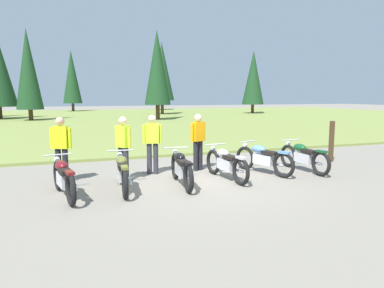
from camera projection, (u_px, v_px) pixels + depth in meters
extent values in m
plane|color=gray|center=(200.00, 181.00, 9.08)|extent=(140.00, 140.00, 0.00)
cube|color=olive|center=(102.00, 119.00, 33.11)|extent=(80.00, 44.00, 0.10)
cylinder|color=#47331E|center=(73.00, 108.00, 48.49)|extent=(0.36, 0.36, 1.18)
cone|color=#193D1E|center=(72.00, 77.00, 47.92)|extent=(2.53, 2.53, 7.17)
cylinder|color=#47331E|center=(162.00, 105.00, 54.02)|extent=(0.36, 0.36, 1.46)
cone|color=#193D1E|center=(162.00, 87.00, 53.64)|extent=(2.76, 2.76, 4.14)
cylinder|color=#47331E|center=(252.00, 109.00, 42.74)|extent=(0.36, 0.36, 1.17)
cone|color=#193D1E|center=(253.00, 78.00, 42.23)|extent=(2.62, 2.62, 6.37)
cylinder|color=#47331E|center=(0.00, 113.00, 32.13)|extent=(0.36, 0.36, 1.24)
cylinder|color=#47331E|center=(158.00, 113.00, 31.21)|extent=(0.36, 0.36, 1.42)
cone|color=#193D1E|center=(157.00, 68.00, 30.68)|extent=(2.29, 2.29, 6.45)
cylinder|color=#47331E|center=(31.00, 115.00, 30.35)|extent=(0.36, 0.36, 1.04)
cone|color=#193D1E|center=(28.00, 69.00, 29.82)|extent=(2.23, 2.23, 6.80)
cylinder|color=#47331E|center=(162.00, 108.00, 40.56)|extent=(0.36, 0.36, 1.69)
cone|color=#193D1E|center=(162.00, 71.00, 40.00)|extent=(2.76, 2.76, 6.55)
torus|color=black|center=(58.00, 176.00, 8.19)|extent=(0.23, 0.71, 0.70)
torus|color=black|center=(71.00, 189.00, 6.99)|extent=(0.23, 0.71, 0.70)
cube|color=silver|center=(64.00, 180.00, 7.58)|extent=(0.32, 0.67, 0.28)
ellipsoid|color=maroon|center=(61.00, 166.00, 7.70)|extent=(0.35, 0.52, 0.22)
cube|color=black|center=(65.00, 172.00, 7.36)|extent=(0.31, 0.51, 0.10)
cube|color=maroon|center=(70.00, 173.00, 6.95)|extent=(0.20, 0.34, 0.06)
cylinder|color=silver|center=(58.00, 155.00, 8.03)|extent=(0.61, 0.15, 0.03)
sphere|color=silver|center=(57.00, 159.00, 8.15)|extent=(0.14, 0.14, 0.14)
cylinder|color=silver|center=(74.00, 186.00, 7.41)|extent=(0.17, 0.55, 0.07)
torus|color=black|center=(120.00, 170.00, 8.82)|extent=(0.15, 0.71, 0.70)
torus|color=black|center=(125.00, 183.00, 7.48)|extent=(0.15, 0.71, 0.70)
cube|color=silver|center=(122.00, 174.00, 8.14)|extent=(0.25, 0.65, 0.28)
ellipsoid|color=brown|center=(122.00, 161.00, 8.27)|extent=(0.30, 0.50, 0.22)
cube|color=black|center=(123.00, 166.00, 7.90)|extent=(0.26, 0.50, 0.10)
cube|color=brown|center=(125.00, 168.00, 7.43)|extent=(0.16, 0.33, 0.06)
cylinder|color=silver|center=(120.00, 150.00, 8.65)|extent=(0.62, 0.08, 0.03)
sphere|color=silver|center=(120.00, 155.00, 8.78)|extent=(0.14, 0.14, 0.14)
cylinder|color=silver|center=(130.00, 181.00, 7.90)|extent=(0.11, 0.55, 0.07)
torus|color=black|center=(175.00, 166.00, 9.29)|extent=(0.16, 0.71, 0.70)
torus|color=black|center=(188.00, 178.00, 7.95)|extent=(0.16, 0.71, 0.70)
cube|color=silver|center=(181.00, 170.00, 8.61)|extent=(0.25, 0.65, 0.28)
ellipsoid|color=black|center=(180.00, 157.00, 8.75)|extent=(0.30, 0.50, 0.22)
cube|color=black|center=(183.00, 162.00, 8.37)|extent=(0.26, 0.50, 0.10)
cube|color=black|center=(188.00, 163.00, 7.90)|extent=(0.17, 0.33, 0.06)
cylinder|color=silver|center=(176.00, 148.00, 9.13)|extent=(0.62, 0.08, 0.03)
sphere|color=silver|center=(175.00, 152.00, 9.26)|extent=(0.14, 0.14, 0.14)
cylinder|color=silver|center=(190.00, 176.00, 8.38)|extent=(0.12, 0.55, 0.07)
torus|color=black|center=(213.00, 162.00, 9.89)|extent=(0.17, 0.71, 0.70)
torus|color=black|center=(241.00, 171.00, 8.64)|extent=(0.17, 0.71, 0.70)
cube|color=silver|center=(226.00, 164.00, 9.26)|extent=(0.26, 0.66, 0.28)
ellipsoid|color=#B7B7BC|center=(223.00, 153.00, 9.38)|extent=(0.31, 0.50, 0.22)
cube|color=black|center=(231.00, 158.00, 9.03)|extent=(0.27, 0.50, 0.10)
cube|color=#B7B7BC|center=(241.00, 158.00, 8.59)|extent=(0.17, 0.33, 0.06)
cylinder|color=silver|center=(215.00, 144.00, 9.73)|extent=(0.62, 0.10, 0.03)
sphere|color=silver|center=(213.00, 148.00, 9.86)|extent=(0.14, 0.14, 0.14)
cylinder|color=silver|center=(237.00, 170.00, 9.06)|extent=(0.13, 0.55, 0.07)
torus|color=black|center=(245.00, 158.00, 10.52)|extent=(0.32, 0.69, 0.70)
torus|color=black|center=(284.00, 165.00, 9.44)|extent=(0.32, 0.69, 0.70)
cube|color=silver|center=(263.00, 160.00, 9.97)|extent=(0.40, 0.67, 0.28)
ellipsoid|color=#598CC6|center=(259.00, 149.00, 10.07)|extent=(0.40, 0.54, 0.22)
cube|color=black|center=(270.00, 153.00, 9.77)|extent=(0.36, 0.53, 0.10)
cube|color=#598CC6|center=(284.00, 153.00, 9.39)|extent=(0.24, 0.35, 0.06)
cylinder|color=silver|center=(248.00, 141.00, 10.38)|extent=(0.60, 0.23, 0.03)
sphere|color=silver|center=(245.00, 145.00, 10.49)|extent=(0.14, 0.14, 0.14)
cylinder|color=silver|center=(275.00, 164.00, 9.84)|extent=(0.24, 0.54, 0.07)
torus|color=black|center=(288.00, 156.00, 10.90)|extent=(0.14, 0.70, 0.70)
torus|color=black|center=(321.00, 164.00, 9.63)|extent=(0.14, 0.70, 0.70)
cube|color=silver|center=(304.00, 158.00, 10.26)|extent=(0.24, 0.65, 0.28)
ellipsoid|color=#144C23|center=(300.00, 148.00, 10.38)|extent=(0.29, 0.50, 0.22)
cube|color=black|center=(309.00, 151.00, 10.03)|extent=(0.25, 0.49, 0.10)
cube|color=#144C23|center=(322.00, 151.00, 9.58)|extent=(0.16, 0.33, 0.06)
cylinder|color=silver|center=(291.00, 140.00, 10.74)|extent=(0.62, 0.07, 0.03)
sphere|color=silver|center=(288.00, 144.00, 10.86)|extent=(0.14, 0.14, 0.14)
cylinder|color=silver|center=(314.00, 163.00, 10.05)|extent=(0.11, 0.55, 0.07)
cylinder|color=black|center=(200.00, 155.00, 10.44)|extent=(0.14, 0.14, 0.88)
cylinder|color=black|center=(196.00, 156.00, 10.33)|extent=(0.14, 0.14, 0.88)
cube|color=orange|center=(198.00, 131.00, 10.29)|extent=(0.42, 0.34, 0.56)
sphere|color=beige|center=(198.00, 118.00, 10.23)|extent=(0.22, 0.22, 0.22)
cylinder|color=orange|center=(204.00, 132.00, 10.44)|extent=(0.09, 0.09, 0.52)
cylinder|color=orange|center=(192.00, 133.00, 10.14)|extent=(0.09, 0.09, 0.52)
cylinder|color=#2D2D38|center=(126.00, 164.00, 9.09)|extent=(0.14, 0.14, 0.88)
cylinder|color=#2D2D38|center=(121.00, 163.00, 9.19)|extent=(0.14, 0.14, 0.88)
cube|color=#C6E52D|center=(123.00, 136.00, 9.04)|extent=(0.39, 0.42, 0.56)
sphere|color=beige|center=(123.00, 121.00, 8.99)|extent=(0.22, 0.22, 0.22)
cylinder|color=#C6E52D|center=(129.00, 138.00, 8.91)|extent=(0.09, 0.09, 0.52)
cylinder|color=#C6E52D|center=(117.00, 137.00, 9.18)|extent=(0.09, 0.09, 0.52)
cylinder|color=#2D2D38|center=(149.00, 159.00, 9.89)|extent=(0.14, 0.14, 0.88)
cylinder|color=#2D2D38|center=(156.00, 159.00, 9.91)|extent=(0.14, 0.14, 0.88)
cube|color=#C6E52D|center=(152.00, 133.00, 9.80)|extent=(0.40, 0.29, 0.56)
sphere|color=beige|center=(152.00, 119.00, 9.75)|extent=(0.22, 0.22, 0.22)
cylinder|color=#C6E52D|center=(144.00, 134.00, 9.78)|extent=(0.09, 0.09, 0.52)
cylinder|color=#C6E52D|center=(160.00, 134.00, 9.84)|extent=(0.09, 0.09, 0.52)
cylinder|color=black|center=(66.00, 165.00, 8.93)|extent=(0.14, 0.14, 0.88)
cylinder|color=black|center=(59.00, 165.00, 8.93)|extent=(0.14, 0.14, 0.88)
cube|color=#D8EA19|center=(61.00, 137.00, 8.83)|extent=(0.42, 0.34, 0.56)
sphere|color=tan|center=(60.00, 121.00, 8.78)|extent=(0.22, 0.22, 0.22)
cylinder|color=#D8EA19|center=(70.00, 138.00, 8.83)|extent=(0.09, 0.09, 0.52)
cylinder|color=#D8EA19|center=(52.00, 138.00, 8.84)|extent=(0.09, 0.09, 0.52)
cube|color=#47331E|center=(331.00, 141.00, 11.73)|extent=(0.12, 0.12, 1.37)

